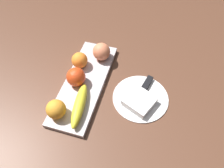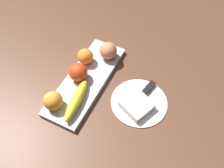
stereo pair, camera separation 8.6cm
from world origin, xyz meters
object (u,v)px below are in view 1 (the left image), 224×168
(orange_near_banana, at_px, (56,109))
(dinner_plate, at_px, (141,98))
(fruit_tray, at_px, (85,83))
(apple, at_px, (76,77))
(peach, at_px, (101,52))
(banana, at_px, (79,105))
(knife, at_px, (145,87))
(folded_napkin, at_px, (140,101))
(orange_near_apple, at_px, (80,60))

(orange_near_banana, bearing_deg, dinner_plate, 120.86)
(fruit_tray, distance_m, dinner_plate, 0.24)
(apple, relative_size, peach, 1.00)
(dinner_plate, bearing_deg, apple, -87.44)
(banana, bearing_deg, knife, 119.77)
(knife, bearing_deg, peach, -101.62)
(dinner_plate, bearing_deg, peach, -125.30)
(peach, relative_size, folded_napkin, 0.73)
(orange_near_banana, bearing_deg, banana, 124.71)
(fruit_tray, xyz_separation_m, apple, (0.01, -0.03, 0.05))
(apple, height_order, peach, same)
(peach, distance_m, folded_napkin, 0.27)
(knife, bearing_deg, orange_near_banana, -39.66)
(knife, bearing_deg, orange_near_apple, -82.75)
(peach, height_order, folded_napkin, peach)
(orange_near_banana, xyz_separation_m, folded_napkin, (-0.14, 0.28, -0.04))
(orange_near_apple, distance_m, dinner_plate, 0.30)
(orange_near_banana, distance_m, knife, 0.36)
(folded_napkin, height_order, knife, folded_napkin)
(orange_near_apple, distance_m, knife, 0.29)
(banana, bearing_deg, folded_napkin, 105.67)
(fruit_tray, distance_m, banana, 0.13)
(orange_near_apple, bearing_deg, knife, 83.83)
(fruit_tray, height_order, banana, banana)
(dinner_plate, height_order, knife, knife)
(fruit_tray, distance_m, peach, 0.16)
(apple, bearing_deg, fruit_tray, 114.11)
(apple, height_order, knife, apple)
(peach, relative_size, dinner_plate, 0.34)
(orange_near_banana, distance_m, peach, 0.32)
(apple, height_order, orange_near_banana, apple)
(dinner_plate, bearing_deg, fruit_tray, -90.00)
(dinner_plate, bearing_deg, folded_napkin, 0.00)
(orange_near_banana, bearing_deg, fruit_tray, 165.94)
(apple, distance_m, folded_napkin, 0.26)
(apple, distance_m, banana, 0.12)
(apple, xyz_separation_m, orange_near_banana, (0.15, -0.02, -0.00))
(dinner_plate, distance_m, folded_napkin, 0.03)
(fruit_tray, bearing_deg, knife, 101.03)
(folded_napkin, bearing_deg, fruit_tray, -96.68)
(fruit_tray, bearing_deg, orange_near_banana, -14.06)
(apple, xyz_separation_m, knife, (-0.06, 0.27, -0.05))
(apple, bearing_deg, dinner_plate, 92.56)
(apple, xyz_separation_m, banana, (0.11, 0.05, -0.02))
(banana, height_order, orange_near_banana, orange_near_banana)
(orange_near_apple, xyz_separation_m, peach, (-0.07, 0.07, 0.00))
(orange_near_apple, bearing_deg, banana, 20.23)
(orange_near_banana, height_order, folded_napkin, orange_near_banana)
(banana, bearing_deg, orange_near_apple, -167.59)
(apple, height_order, folded_napkin, apple)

